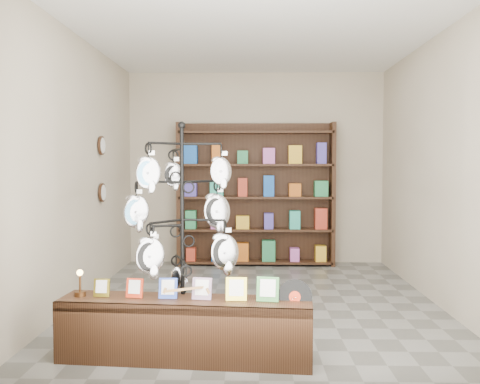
% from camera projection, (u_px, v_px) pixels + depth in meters
% --- Properties ---
extents(ground, '(5.00, 5.00, 0.00)m').
position_uv_depth(ground, '(257.00, 302.00, 6.04)').
color(ground, slate).
rests_on(ground, ground).
extents(room_envelope, '(5.00, 5.00, 5.00)m').
position_uv_depth(room_envelope, '(257.00, 138.00, 5.94)').
color(room_envelope, '#BCB098').
rests_on(room_envelope, ground).
extents(display_tree, '(1.05, 1.05, 1.91)m').
position_uv_depth(display_tree, '(182.00, 220.00, 4.38)').
color(display_tree, black).
rests_on(display_tree, ground).
extents(front_shelf, '(2.04, 0.59, 0.71)m').
position_uv_depth(front_shelf, '(185.00, 329.00, 4.25)').
color(front_shelf, black).
rests_on(front_shelf, ground).
extents(back_shelving, '(2.42, 0.36, 2.20)m').
position_uv_depth(back_shelving, '(256.00, 199.00, 8.27)').
color(back_shelving, black).
rests_on(back_shelving, ground).
extents(wall_clocks, '(0.03, 0.24, 0.84)m').
position_uv_depth(wall_clocks, '(102.00, 169.00, 6.80)').
color(wall_clocks, black).
rests_on(wall_clocks, ground).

